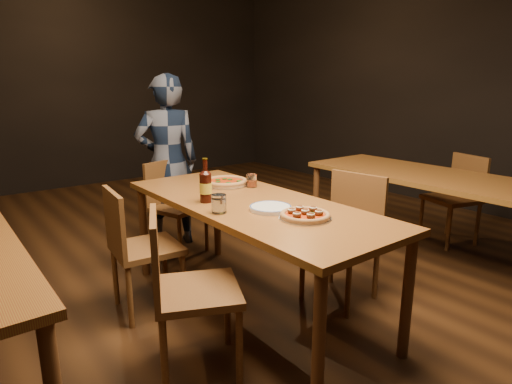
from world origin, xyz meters
TOP-DOWN VIEW (x-y plane):
  - ground at (0.00, 0.00)m, footprint 9.00×9.00m
  - room_shell at (0.00, 0.00)m, footprint 9.00×9.00m
  - table_main at (0.00, 0.00)m, footprint 0.80×2.00m
  - table_right at (1.70, -0.20)m, footprint 0.80×2.00m
  - chair_main_nw at (-0.60, -0.34)m, footprint 0.56×0.56m
  - chair_main_sw at (-0.54, 0.42)m, footprint 0.45×0.45m
  - chair_main_e at (0.56, -0.27)m, footprint 0.49×0.49m
  - chair_end at (0.09, 1.19)m, footprint 0.50×0.50m
  - chair_nbr_right at (2.25, -0.15)m, footprint 0.50×0.50m
  - pizza_meatball at (0.02, -0.47)m, footprint 0.29×0.29m
  - pizza_margherita at (0.13, 0.48)m, footprint 0.34×0.34m
  - plate_stack at (-0.03, -0.23)m, footprint 0.25×0.25m
  - beer_bottle at (-0.24, 0.16)m, footprint 0.08×0.08m
  - water_glass at (-0.30, -0.09)m, footprint 0.09×0.09m
  - amber_glass at (0.24, 0.31)m, footprint 0.08×0.08m
  - diner at (0.15, 1.46)m, footprint 0.66×0.53m

SIDE VIEW (x-z plane):
  - ground at x=0.00m, z-range 0.00..0.00m
  - chair_end at x=0.09m, z-range 0.00..0.86m
  - chair_nbr_right at x=2.25m, z-range 0.00..0.87m
  - chair_main_sw at x=-0.54m, z-range 0.00..0.88m
  - chair_main_nw at x=-0.60m, z-range 0.00..0.91m
  - chair_main_e at x=0.56m, z-range 0.00..0.91m
  - table_main at x=0.00m, z-range 0.30..1.05m
  - table_right at x=1.70m, z-range 0.30..1.05m
  - plate_stack at x=-0.03m, z-range 0.75..0.77m
  - pizza_meatball at x=0.02m, z-range 0.74..0.80m
  - pizza_margherita at x=0.13m, z-range 0.75..0.79m
  - diner at x=0.15m, z-range 0.00..1.57m
  - amber_glass at x=0.24m, z-range 0.75..0.84m
  - water_glass at x=-0.30m, z-range 0.75..0.86m
  - beer_bottle at x=-0.24m, z-range 0.71..0.98m
  - room_shell at x=0.00m, z-range -2.64..6.36m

